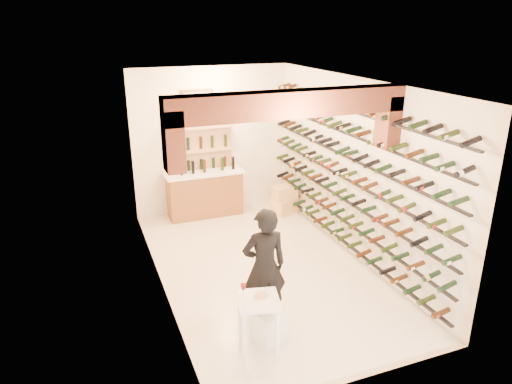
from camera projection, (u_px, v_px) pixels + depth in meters
ground at (262, 267)px, 8.28m from camera, size 6.00×6.00×0.00m
room_shell at (269, 146)px, 7.28m from camera, size 3.52×6.02×3.21m
wine_rack at (343, 173)px, 8.27m from camera, size 0.32×5.70×2.56m
back_counter at (205, 192)px, 10.32m from camera, size 1.70×0.62×1.29m
back_shelving at (201, 162)px, 10.31m from camera, size 1.40×0.31×2.73m
tasting_table at (258, 308)px, 6.00m from camera, size 0.63×0.63×0.92m
white_stool at (268, 327)px, 6.28m from camera, size 0.46×0.46×0.45m
person at (264, 267)px, 6.51m from camera, size 0.66×0.46×1.74m
chrome_barstool at (263, 235)px, 8.51m from camera, size 0.38×0.38×0.73m
crate_lower at (284, 205)px, 10.57m from camera, size 0.66×0.55×0.34m
crate_upper at (285, 192)px, 10.47m from camera, size 0.53×0.39×0.29m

